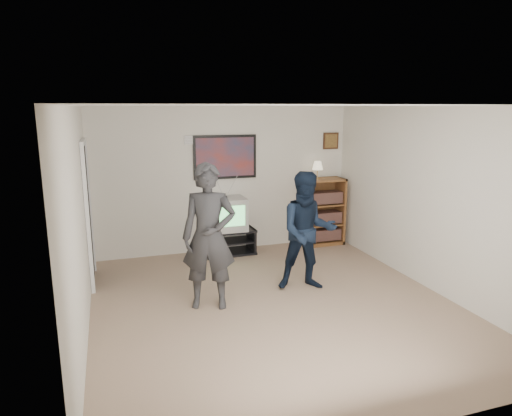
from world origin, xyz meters
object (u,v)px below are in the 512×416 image
bookshelf (323,211)px  person_short (308,231)px  media_stand (229,241)px  crt_television (226,214)px  person_tall (209,237)px

bookshelf → person_short: bearing=-121.7°
media_stand → crt_television: crt_television is taller
media_stand → person_short: person_short is taller
person_short → person_tall: bearing=-160.4°
crt_television → person_short: person_short is taller
crt_television → person_short: (0.68, -1.83, 0.11)m
bookshelf → person_tall: size_ratio=0.67×
media_stand → person_tall: (-0.77, -1.99, 0.70)m
person_tall → person_short: bearing=23.7°
media_stand → bookshelf: 1.84m
person_tall → crt_television: bearing=87.3°
media_stand → bookshelf: (1.79, 0.05, 0.39)m
crt_television → person_tall: person_tall is taller
crt_television → person_tall: size_ratio=0.36×
media_stand → person_tall: 2.24m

